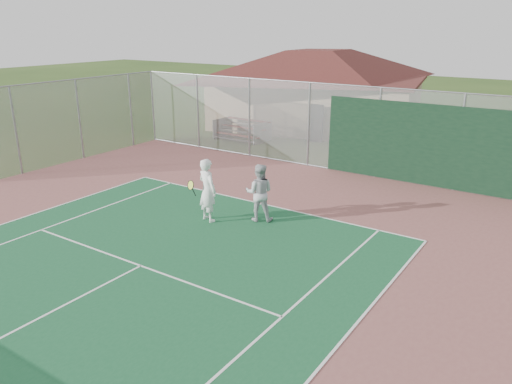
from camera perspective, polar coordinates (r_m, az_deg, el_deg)
back_fence at (r=19.82m, az=13.99°, el=6.22°), size 20.08×0.11×3.53m
side_fence_left at (r=23.52m, az=-19.52°, el=7.80°), size 0.08×9.00×3.50m
clubhouse at (r=29.62m, az=7.10°, el=12.48°), size 13.41×10.28×5.20m
bleachers at (r=26.21m, az=-1.64°, el=7.16°), size 2.76×1.70×1.01m
player_white_front at (r=15.10m, az=-5.59°, el=0.16°), size 0.98×0.76×1.95m
player_grey_back at (r=15.07m, az=0.37°, el=-0.14°), size 1.07×0.99×1.78m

